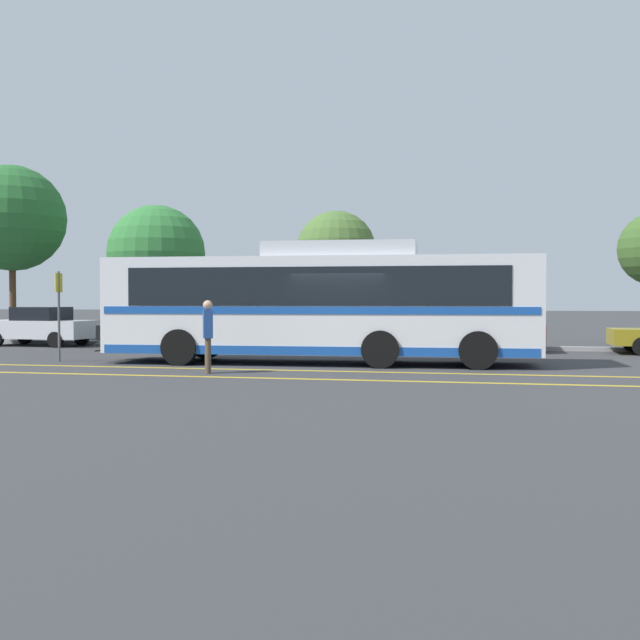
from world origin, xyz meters
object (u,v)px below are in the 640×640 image
at_px(tree_3, 156,254).
at_px(bus_stop_sign, 59,305).
at_px(parked_car_0, 40,326).
at_px(transit_bus, 321,303).
at_px(parked_car_3, 476,330).
at_px(tree_1, 12,218).
at_px(parked_car_2, 305,329).
at_px(pedestrian_0, 208,331).
at_px(tree_2, 336,251).
at_px(parked_car_1, 159,330).

bearing_deg(tree_3, bus_stop_sign, -80.53).
bearing_deg(tree_3, parked_car_0, -126.81).
distance_m(transit_bus, parked_car_3, 7.37).
relative_size(transit_bus, tree_1, 1.62).
height_order(transit_bus, parked_car_2, transit_bus).
distance_m(parked_car_2, parked_car_3, 6.07).
xyz_separation_m(pedestrian_0, tree_2, (0.74, 13.13, 2.79)).
height_order(parked_car_2, tree_1, tree_1).
bearing_deg(pedestrian_0, parked_car_2, 153.43).
relative_size(transit_bus, parked_car_0, 2.87).
distance_m(tree_1, tree_3, 6.52).
bearing_deg(parked_car_3, tree_3, -106.42).
distance_m(transit_bus, parked_car_2, 5.88).
relative_size(pedestrian_0, tree_2, 0.33).
xyz_separation_m(parked_car_0, tree_2, (11.10, 3.99, 3.05)).
distance_m(parked_car_2, bus_stop_sign, 8.77).
height_order(parked_car_2, tree_2, tree_2).
bearing_deg(tree_2, tree_3, 179.08).
distance_m(bus_stop_sign, tree_2, 12.58).
bearing_deg(tree_3, transit_bus, -46.48).
height_order(tree_2, tree_3, tree_3).
xyz_separation_m(transit_bus, bus_stop_sign, (-7.59, -0.95, -0.06)).
bearing_deg(transit_bus, tree_2, 5.20).
bearing_deg(transit_bus, pedestrian_0, 144.80).
relative_size(parked_car_1, pedestrian_0, 2.45).
xyz_separation_m(parked_car_2, tree_2, (0.36, 4.24, 3.05)).
bearing_deg(bus_stop_sign, transit_bus, -85.69).
distance_m(pedestrian_0, tree_1, 18.59).
bearing_deg(tree_1, parked_car_2, -12.75).
bearing_deg(bus_stop_sign, parked_car_3, -62.95).
bearing_deg(tree_1, parked_car_3, -7.93).
distance_m(parked_car_3, bus_stop_sign, 13.76).
distance_m(tree_1, tree_2, 14.37).
xyz_separation_m(transit_bus, tree_3, (-9.40, 9.90, 2.10)).
relative_size(tree_1, tree_3, 1.29).
xyz_separation_m(bus_stop_sign, tree_2, (6.21, 10.73, 2.16)).
xyz_separation_m(parked_car_2, bus_stop_sign, (-5.85, -6.48, 0.89)).
bearing_deg(parked_car_1, bus_stop_sign, 1.66).
distance_m(tree_2, tree_3, 8.02).
xyz_separation_m(tree_1, tree_3, (6.22, 1.23, -1.55)).
relative_size(parked_car_1, tree_1, 0.57).
xyz_separation_m(tree_2, tree_3, (-8.02, 0.13, 0.01)).
bearing_deg(bus_stop_sign, tree_3, 6.64).
height_order(parked_car_0, parked_car_2, parked_car_0).
bearing_deg(transit_bus, parked_car_1, 50.67).
bearing_deg(parked_car_2, tree_3, 61.23).
distance_m(pedestrian_0, tree_3, 15.38).
bearing_deg(pedestrian_0, tree_1, -155.82).
distance_m(parked_car_1, bus_stop_sign, 6.43).
bearing_deg(tree_3, tree_1, -168.79).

